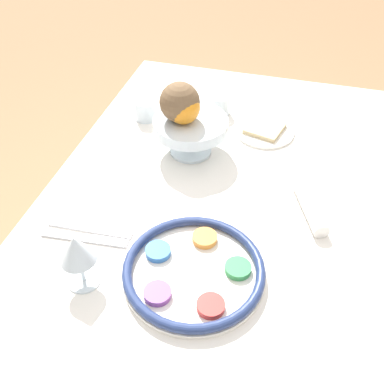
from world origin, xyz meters
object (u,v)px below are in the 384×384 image
bread_plate (264,130)px  cup_far (145,110)px  coconut (180,102)px  napkin_roll (310,207)px  seder_plate (194,271)px  wine_glass (77,251)px  fruit_stand (191,127)px  orange_fruit (183,107)px  cup_near (219,104)px

bread_plate → cup_far: (-0.02, 0.35, 0.02)m
coconut → napkin_roll: coconut is taller
seder_plate → wine_glass: wine_glass is taller
seder_plate → wine_glass: (-0.07, 0.21, 0.08)m
fruit_stand → bread_plate: 0.24m
cup_far → orange_fruit: bearing=-131.0°
orange_fruit → bread_plate: 0.29m
coconut → cup_near: 0.26m
wine_glass → cup_near: 0.70m
wine_glass → coconut: size_ratio=1.25×
orange_fruit → coconut: coconut is taller
bread_plate → cup_far: size_ratio=2.59×
wine_glass → orange_fruit: orange_fruit is taller
wine_glass → cup_far: (0.60, 0.08, -0.06)m
orange_fruit → coconut: size_ratio=0.83×
bread_plate → napkin_roll: bearing=-153.3°
coconut → cup_near: size_ratio=1.55×
wine_glass → cup_far: size_ratio=1.94×
orange_fruit → coconut: bearing=56.9°
wine_glass → fruit_stand: (0.47, -0.09, -0.01)m
orange_fruit → cup_near: bearing=-11.4°
wine_glass → seder_plate: bearing=-71.2°
seder_plate → napkin_roll: napkin_roll is taller
seder_plate → wine_glass: 0.24m
coconut → fruit_stand: bearing=-77.7°
coconut → cup_far: coconut is taller
bread_plate → cup_far: 0.36m
fruit_stand → coconut: coconut is taller
seder_plate → bread_plate: 0.55m
cup_near → seder_plate: bearing=-171.8°
seder_plate → fruit_stand: 0.42m
cup_far → bread_plate: bearing=-86.8°
wine_glass → napkin_roll: wine_glass is taller
fruit_stand → orange_fruit: size_ratio=2.32×
cup_near → bread_plate: bearing=-113.8°
napkin_roll → cup_near: cup_near is taller
wine_glass → cup_near: wine_glass is taller
fruit_stand → orange_fruit: (-0.01, 0.02, 0.07)m
fruit_stand → cup_near: size_ratio=2.99×
wine_glass → cup_far: wine_glass is taller
fruit_stand → coconut: (-0.01, 0.03, 0.07)m
seder_plate → cup_far: 0.60m
orange_fruit → bread_plate: bearing=-51.2°
orange_fruit → coconut: (0.01, 0.01, 0.01)m
seder_plate → cup_far: cup_far is taller
napkin_roll → cup_near: bearing=39.5°
bread_plate → cup_far: bearing=93.2°
orange_fruit → napkin_roll: bearing=-112.3°
wine_glass → cup_far: bearing=7.8°
coconut → seder_plate: bearing=-159.9°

